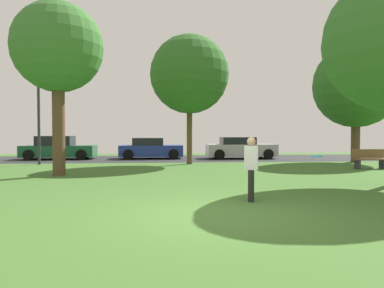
{
  "coord_description": "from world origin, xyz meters",
  "views": [
    {
      "loc": [
        -1.14,
        -7.15,
        1.66
      ],
      "look_at": [
        0.0,
        5.62,
        1.26
      ],
      "focal_mm": 33.58,
      "sensor_mm": 36.0,
      "label": 1
    }
  ],
  "objects_px": {
    "park_bench": "(369,159)",
    "oak_tree_right": "(356,85)",
    "maple_tree_far": "(189,74)",
    "parked_car_green": "(58,149)",
    "parked_car_silver": "(240,149)",
    "frisbee_disc": "(317,156)",
    "parked_car_blue": "(151,149)",
    "maple_tree_near": "(58,49)",
    "street_lamp_post": "(39,122)",
    "person_thrower": "(251,166)"
  },
  "relations": [
    {
      "from": "maple_tree_near",
      "to": "frisbee_disc",
      "type": "bearing_deg",
      "value": -40.08
    },
    {
      "from": "maple_tree_near",
      "to": "parked_car_green",
      "type": "bearing_deg",
      "value": 105.54
    },
    {
      "from": "frisbee_disc",
      "to": "parked_car_green",
      "type": "xyz_separation_m",
      "value": [
        -10.06,
        15.34,
        -0.45
      ]
    },
    {
      "from": "oak_tree_right",
      "to": "maple_tree_near",
      "type": "height_order",
      "value": "oak_tree_right"
    },
    {
      "from": "maple_tree_near",
      "to": "parked_car_silver",
      "type": "distance_m",
      "value": 13.2
    },
    {
      "from": "person_thrower",
      "to": "park_bench",
      "type": "height_order",
      "value": "person_thrower"
    },
    {
      "from": "parked_car_silver",
      "to": "street_lamp_post",
      "type": "xyz_separation_m",
      "value": [
        -11.49,
        -3.55,
        1.61
      ]
    },
    {
      "from": "street_lamp_post",
      "to": "maple_tree_far",
      "type": "bearing_deg",
      "value": -2.5
    },
    {
      "from": "maple_tree_near",
      "to": "park_bench",
      "type": "height_order",
      "value": "maple_tree_near"
    },
    {
      "from": "parked_car_green",
      "to": "parked_car_silver",
      "type": "height_order",
      "value": "parked_car_green"
    },
    {
      "from": "frisbee_disc",
      "to": "park_bench",
      "type": "bearing_deg",
      "value": 52.15
    },
    {
      "from": "maple_tree_near",
      "to": "parked_car_silver",
      "type": "relative_size",
      "value": 1.51
    },
    {
      "from": "maple_tree_near",
      "to": "parked_car_green",
      "type": "xyz_separation_m",
      "value": [
        -2.5,
        8.98,
        -4.26
      ]
    },
    {
      "from": "oak_tree_right",
      "to": "frisbee_disc",
      "type": "height_order",
      "value": "oak_tree_right"
    },
    {
      "from": "park_bench",
      "to": "street_lamp_post",
      "type": "distance_m",
      "value": 16.41
    },
    {
      "from": "maple_tree_far",
      "to": "park_bench",
      "type": "distance_m",
      "value": 9.7
    },
    {
      "from": "maple_tree_far",
      "to": "oak_tree_right",
      "type": "distance_m",
      "value": 9.54
    },
    {
      "from": "oak_tree_right",
      "to": "frisbee_disc",
      "type": "relative_size",
      "value": 23.79
    },
    {
      "from": "maple_tree_near",
      "to": "parked_car_blue",
      "type": "relative_size",
      "value": 1.67
    },
    {
      "from": "oak_tree_right",
      "to": "person_thrower",
      "type": "xyz_separation_m",
      "value": [
        -8.89,
        -11.02,
        -3.5
      ]
    },
    {
      "from": "person_thrower",
      "to": "parked_car_green",
      "type": "relative_size",
      "value": 0.35
    },
    {
      "from": "parked_car_green",
      "to": "maple_tree_near",
      "type": "bearing_deg",
      "value": -74.46
    },
    {
      "from": "oak_tree_right",
      "to": "parked_car_blue",
      "type": "bearing_deg",
      "value": 161.64
    },
    {
      "from": "maple_tree_far",
      "to": "maple_tree_near",
      "type": "height_order",
      "value": "maple_tree_far"
    },
    {
      "from": "parked_car_green",
      "to": "street_lamp_post",
      "type": "height_order",
      "value": "street_lamp_post"
    },
    {
      "from": "maple_tree_far",
      "to": "oak_tree_right",
      "type": "relative_size",
      "value": 1.01
    },
    {
      "from": "maple_tree_near",
      "to": "street_lamp_post",
      "type": "bearing_deg",
      "value": 115.44
    },
    {
      "from": "person_thrower",
      "to": "parked_car_green",
      "type": "distance_m",
      "value": 17.2
    },
    {
      "from": "parked_car_blue",
      "to": "parked_car_silver",
      "type": "bearing_deg",
      "value": -4.68
    },
    {
      "from": "frisbee_disc",
      "to": "street_lamp_post",
      "type": "distance_m",
      "value": 15.11
    },
    {
      "from": "oak_tree_right",
      "to": "frisbee_disc",
      "type": "distance_m",
      "value": 14.06
    },
    {
      "from": "frisbee_disc",
      "to": "parked_car_green",
      "type": "height_order",
      "value": "parked_car_green"
    },
    {
      "from": "parked_car_blue",
      "to": "person_thrower",
      "type": "bearing_deg",
      "value": -79.35
    },
    {
      "from": "oak_tree_right",
      "to": "park_bench",
      "type": "height_order",
      "value": "oak_tree_right"
    },
    {
      "from": "maple_tree_far",
      "to": "oak_tree_right",
      "type": "bearing_deg",
      "value": 2.9
    },
    {
      "from": "parked_car_green",
      "to": "oak_tree_right",
      "type": "bearing_deg",
      "value": -12.44
    },
    {
      "from": "park_bench",
      "to": "maple_tree_far",
      "type": "bearing_deg",
      "value": -22.34
    },
    {
      "from": "person_thrower",
      "to": "maple_tree_near",
      "type": "bearing_deg",
      "value": 153.89
    },
    {
      "from": "maple_tree_near",
      "to": "person_thrower",
      "type": "distance_m",
      "value": 9.43
    },
    {
      "from": "park_bench",
      "to": "maple_tree_near",
      "type": "bearing_deg",
      "value": 5.6
    },
    {
      "from": "oak_tree_right",
      "to": "parked_car_green",
      "type": "relative_size",
      "value": 1.52
    },
    {
      "from": "frisbee_disc",
      "to": "park_bench",
      "type": "relative_size",
      "value": 0.18
    },
    {
      "from": "maple_tree_near",
      "to": "park_bench",
      "type": "bearing_deg",
      "value": 5.6
    },
    {
      "from": "street_lamp_post",
      "to": "parked_car_green",
      "type": "bearing_deg",
      "value": 91.86
    },
    {
      "from": "park_bench",
      "to": "oak_tree_right",
      "type": "bearing_deg",
      "value": -111.32
    },
    {
      "from": "maple_tree_near",
      "to": "maple_tree_far",
      "type": "bearing_deg",
      "value": 40.14
    },
    {
      "from": "parked_car_blue",
      "to": "street_lamp_post",
      "type": "xyz_separation_m",
      "value": [
        -5.69,
        -4.02,
        1.63
      ]
    },
    {
      "from": "oak_tree_right",
      "to": "parked_car_green",
      "type": "height_order",
      "value": "oak_tree_right"
    },
    {
      "from": "maple_tree_far",
      "to": "parked_car_blue",
      "type": "xyz_separation_m",
      "value": [
        -2.17,
        4.36,
        -4.13
      ]
    },
    {
      "from": "street_lamp_post",
      "to": "frisbee_disc",
      "type": "bearing_deg",
      "value": -48.8
    }
  ]
}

